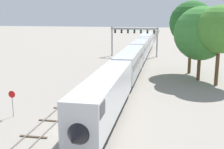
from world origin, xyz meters
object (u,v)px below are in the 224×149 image
trackside_tree_mid (220,30)px  stop_sign (12,100)px  signal_gantry (134,34)px  trackside_tree_left (201,33)px  passenger_train (136,55)px  trackside_tree_right (192,23)px

trackside_tree_mid → stop_sign: bearing=-141.8°
signal_gantry → trackside_tree_left: trackside_tree_left is taller
passenger_train → signal_gantry: 15.97m
trackside_tree_left → signal_gantry: bearing=118.6°
stop_sign → trackside_tree_left: trackside_tree_left is taller
signal_gantry → trackside_tree_right: size_ratio=0.92×
trackside_tree_left → trackside_tree_right: bearing=100.7°
stop_sign → trackside_tree_mid: 30.73m
signal_gantry → trackside_tree_mid: bearing=-60.1°
passenger_train → signal_gantry: (-2.25, 15.52, 3.05)m
stop_sign → trackside_tree_left: bearing=45.2°
stop_sign → trackside_tree_left: size_ratio=0.24×
trackside_tree_left → trackside_tree_mid: trackside_tree_mid is taller
trackside_tree_mid → trackside_tree_right: (-3.44, 8.53, 0.63)m
passenger_train → trackside_tree_right: trackside_tree_right is taller
trackside_tree_left → trackside_tree_mid: 3.80m
passenger_train → trackside_tree_right: size_ratio=6.04×
trackside_tree_left → trackside_tree_right: (-1.07, 5.68, 1.44)m
trackside_tree_mid → trackside_tree_right: size_ratio=0.92×
stop_sign → trackside_tree_left: (21.23, 21.40, 5.82)m
trackside_tree_left → trackside_tree_mid: (2.37, -2.86, 0.81)m
trackside_tree_mid → passenger_train: bearing=138.5°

